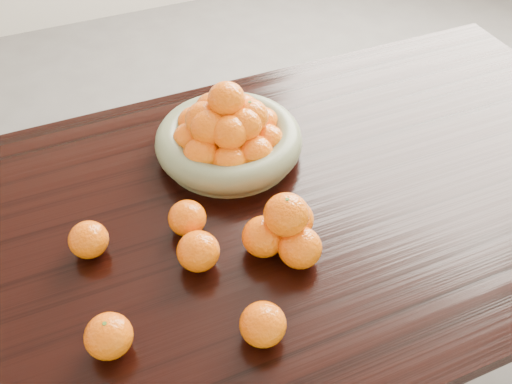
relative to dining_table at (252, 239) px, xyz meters
name	(u,v)px	position (x,y,z in m)	size (l,w,h in m)	color
ground	(253,377)	(0.00, 0.00, -0.66)	(5.00, 5.00, 0.00)	#635F5D
dining_table	(252,239)	(0.00, 0.00, 0.00)	(2.00, 1.00, 0.75)	black
fruit_bowl	(228,133)	(0.02, 0.21, 0.15)	(0.35, 0.35, 0.20)	#757958
orange_pyramid	(286,229)	(0.02, -0.12, 0.15)	(0.16, 0.16, 0.14)	orange
loose_orange_0	(109,336)	(-0.36, -0.21, 0.13)	(0.09, 0.09, 0.08)	orange
loose_orange_1	(263,324)	(-0.10, -0.29, 0.13)	(0.08, 0.08, 0.08)	orange
loose_orange_2	(198,251)	(-0.15, -0.09, 0.13)	(0.09, 0.09, 0.08)	orange
loose_orange_3	(89,240)	(-0.35, 0.03, 0.13)	(0.08, 0.08, 0.08)	orange
loose_orange_4	(187,218)	(-0.15, 0.00, 0.13)	(0.08, 0.08, 0.08)	orange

